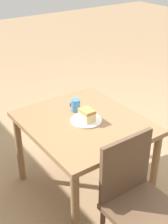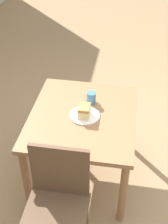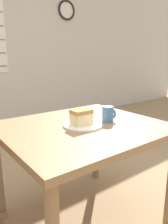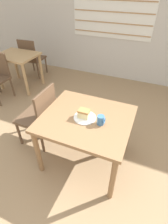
{
  "view_description": "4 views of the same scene",
  "coord_description": "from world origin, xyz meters",
  "px_view_note": "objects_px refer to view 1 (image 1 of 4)",
  "views": [
    {
      "loc": [
        -1.74,
        1.72,
        1.95
      ],
      "look_at": [
        -0.0,
        0.49,
        0.79
      ],
      "focal_mm": 50.0,
      "sensor_mm": 36.0,
      "label": 1
    },
    {
      "loc": [
        -1.97,
        0.15,
        2.31
      ],
      "look_at": [
        -0.03,
        0.48,
        0.76
      ],
      "focal_mm": 50.0,
      "sensor_mm": 36.0,
      "label": 2
    },
    {
      "loc": [
        -0.8,
        -0.57,
        1.12
      ],
      "look_at": [
        -0.01,
        0.46,
        0.8
      ],
      "focal_mm": 35.0,
      "sensor_mm": 36.0,
      "label": 3
    },
    {
      "loc": [
        0.55,
        -0.9,
        1.94
      ],
      "look_at": [
        -0.03,
        0.48,
        0.78
      ],
      "focal_mm": 28.0,
      "sensor_mm": 36.0,
      "label": 4
    }
  ],
  "objects_px": {
    "dining_table_near": "(84,131)",
    "chair_near_window": "(137,198)",
    "plate": "(86,120)",
    "coffee_mug": "(75,105)",
    "cake_slice": "(87,115)"
  },
  "relations": [
    {
      "from": "coffee_mug",
      "to": "dining_table_near",
      "type": "bearing_deg",
      "value": 166.99
    },
    {
      "from": "cake_slice",
      "to": "coffee_mug",
      "type": "height_order",
      "value": "cake_slice"
    },
    {
      "from": "dining_table_near",
      "to": "cake_slice",
      "type": "distance_m",
      "value": 0.16
    },
    {
      "from": "plate",
      "to": "coffee_mug",
      "type": "relative_size",
      "value": 2.36
    },
    {
      "from": "plate",
      "to": "coffee_mug",
      "type": "bearing_deg",
      "value": -7.43
    },
    {
      "from": "chair_near_window",
      "to": "coffee_mug",
      "type": "distance_m",
      "value": 0.93
    },
    {
      "from": "dining_table_near",
      "to": "chair_near_window",
      "type": "bearing_deg",
      "value": 174.63
    },
    {
      "from": "chair_near_window",
      "to": "plate",
      "type": "relative_size",
      "value": 3.55
    },
    {
      "from": "coffee_mug",
      "to": "plate",
      "type": "bearing_deg",
      "value": 172.57
    },
    {
      "from": "cake_slice",
      "to": "coffee_mug",
      "type": "relative_size",
      "value": 1.16
    },
    {
      "from": "plate",
      "to": "coffee_mug",
      "type": "xyz_separation_m",
      "value": [
        0.19,
        -0.03,
        0.05
      ]
    },
    {
      "from": "dining_table_near",
      "to": "chair_near_window",
      "type": "distance_m",
      "value": 0.72
    },
    {
      "from": "dining_table_near",
      "to": "chair_near_window",
      "type": "xyz_separation_m",
      "value": [
        -0.7,
        0.07,
        -0.14
      ]
    },
    {
      "from": "dining_table_near",
      "to": "coffee_mug",
      "type": "xyz_separation_m",
      "value": [
        0.18,
        -0.04,
        0.15
      ]
    },
    {
      "from": "coffee_mug",
      "to": "chair_near_window",
      "type": "bearing_deg",
      "value": 173.03
    }
  ]
}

